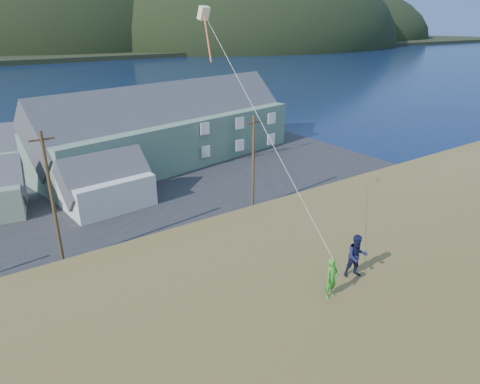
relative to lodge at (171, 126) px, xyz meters
name	(u,v)px	position (x,y,z in m)	size (l,w,h in m)	color
ground	(122,257)	(-13.97, -19.18, -4.54)	(900.00, 900.00, 0.00)	#0A1638
grass_strip	(132,268)	(-13.97, -21.18, -4.49)	(110.00, 8.00, 0.10)	#4C3D19
waterfront_lot	(64,189)	(-13.97, -2.18, -4.48)	(72.00, 36.00, 0.12)	#28282B
far_hills	(14,47)	(21.62, 260.20, -2.54)	(760.00, 265.00, 143.00)	black
lodge	(171,126)	(0.00, 0.00, 0.00)	(34.66, 15.58, 11.78)	slate
shed_white	(106,183)	(-11.53, -9.38, -2.07)	(8.47, 6.03, 6.40)	silver
shed_palegreen_far	(27,152)	(-15.82, 4.72, -1.70)	(12.10, 8.46, 7.43)	gray
utility_poles	(60,202)	(-17.36, -17.68, 0.29)	(32.21, 0.24, 9.88)	#47331E
kite_flyer_green	(331,278)	(-12.50, -38.50, 3.44)	(0.57, 0.37, 1.56)	green
kite_flyer_navy	(357,256)	(-10.70, -38.10, 3.56)	(0.87, 0.68, 1.79)	#16193D
kite_rig	(206,21)	(-12.69, -30.50, 12.08)	(0.89, 4.43, 11.67)	#FFFCC2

